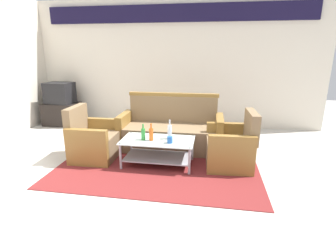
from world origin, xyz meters
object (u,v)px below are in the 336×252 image
object	(u,v)px
cup	(170,140)
television	(60,93)
bottle_orange	(151,134)
couch	(171,132)
bottle_clear	(170,132)
tv_stand	(62,114)
coffee_table	(158,148)
armchair_right	(231,148)
armchair_left	(94,141)
bottle_green	(143,134)

from	to	relation	value
cup	television	distance (m)	3.52
bottle_orange	cup	bearing A→B (deg)	-12.50
couch	bottle_clear	distance (m)	0.70
bottle_clear	tv_stand	distance (m)	3.39
bottle_clear	coffee_table	bearing A→B (deg)	-155.26
coffee_table	cup	distance (m)	0.30
television	armchair_right	bearing A→B (deg)	161.51
cup	bottle_clear	bearing A→B (deg)	100.21
couch	cup	world-z (taller)	couch
television	cup	bearing A→B (deg)	151.46
bottle_clear	television	xyz separation A→B (m)	(-2.87, 1.78, 0.24)
armchair_left	coffee_table	xyz separation A→B (m)	(1.09, -0.09, -0.02)
coffee_table	bottle_green	bearing A→B (deg)	-171.19
armchair_right	cup	bearing A→B (deg)	103.33
armchair_left	bottle_green	world-z (taller)	armchair_left
couch	armchair_left	distance (m)	1.34
armchair_right	bottle_clear	bearing A→B (deg)	91.71
bottle_orange	cup	xyz separation A→B (m)	(0.29, -0.07, -0.05)
couch	television	distance (m)	3.04
couch	armchair_right	world-z (taller)	couch
cup	couch	bearing A→B (deg)	97.67
coffee_table	bottle_green	xyz separation A→B (m)	(-0.22, -0.03, 0.23)
bottle_green	television	world-z (taller)	television
cup	bottle_green	bearing A→B (deg)	169.84
bottle_orange	cup	distance (m)	0.31
television	armchair_left	bearing A→B (deg)	138.02
television	bottle_orange	bearing A→B (deg)	149.50
couch	coffee_table	distance (m)	0.75
cup	television	xyz separation A→B (m)	(-2.91, 1.97, 0.30)
cup	tv_stand	distance (m)	3.52
couch	bottle_green	world-z (taller)	couch
coffee_table	bottle_clear	world-z (taller)	bottle_clear
couch	bottle_green	size ratio (longest dim) A/B	7.35
couch	armchair_right	distance (m)	1.17
bottle_green	cup	xyz separation A→B (m)	(0.42, -0.08, -0.04)
tv_stand	cup	bearing A→B (deg)	-34.05
television	tv_stand	bearing A→B (deg)	90.00
couch	armchair_left	xyz separation A→B (m)	(-1.18, -0.65, -0.03)
bottle_orange	cup	size ratio (longest dim) A/B	2.64
coffee_table	television	world-z (taller)	television
couch	television	bearing A→B (deg)	-22.40
armchair_right	tv_stand	world-z (taller)	armchair_right
bottle_green	cup	size ratio (longest dim) A/B	2.46
armchair_right	armchair_left	bearing A→B (deg)	88.47
bottle_orange	tv_stand	world-z (taller)	bottle_orange
bottle_clear	bottle_orange	distance (m)	0.29
armchair_left	television	size ratio (longest dim) A/B	1.33
cup	television	size ratio (longest dim) A/B	0.16
coffee_table	bottle_clear	bearing A→B (deg)	24.74
armchair_left	coffee_table	size ratio (longest dim) A/B	0.77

